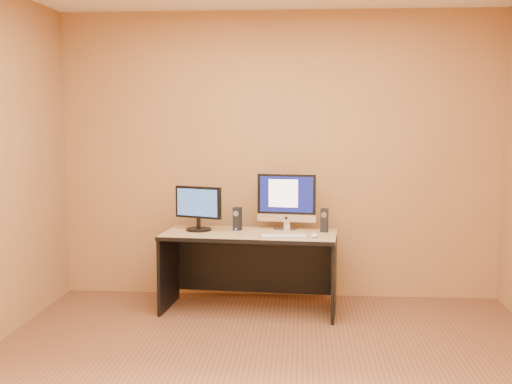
# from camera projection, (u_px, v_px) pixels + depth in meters

# --- Properties ---
(floor) EXTENTS (4.00, 4.00, 0.00)m
(floor) POSITION_uv_depth(u_px,v_px,m) (266.00, 381.00, 4.02)
(floor) COLOR brown
(floor) RESTS_ON ground
(walls) EXTENTS (4.00, 4.00, 2.60)m
(walls) POSITION_uv_depth(u_px,v_px,m) (266.00, 174.00, 3.87)
(walls) COLOR #A37241
(walls) RESTS_ON ground
(desk) EXTENTS (1.50, 0.75, 0.67)m
(desk) POSITION_uv_depth(u_px,v_px,m) (250.00, 272.00, 5.45)
(desk) COLOR tan
(desk) RESTS_ON ground
(imac) EXTENTS (0.54, 0.26, 0.50)m
(imac) POSITION_uv_depth(u_px,v_px,m) (286.00, 201.00, 5.55)
(imac) COLOR #B8B8BD
(imac) RESTS_ON desk
(second_monitor) EXTENTS (0.49, 0.36, 0.38)m
(second_monitor) POSITION_uv_depth(u_px,v_px,m) (198.00, 209.00, 5.52)
(second_monitor) COLOR black
(second_monitor) RESTS_ON desk
(speaker_left) EXTENTS (0.08, 0.08, 0.20)m
(speaker_left) POSITION_uv_depth(u_px,v_px,m) (237.00, 219.00, 5.55)
(speaker_left) COLOR black
(speaker_left) RESTS_ON desk
(speaker_right) EXTENTS (0.07, 0.07, 0.20)m
(speaker_right) POSITION_uv_depth(u_px,v_px,m) (324.00, 220.00, 5.47)
(speaker_right) COLOR black
(speaker_right) RESTS_ON desk
(keyboard) EXTENTS (0.40, 0.15, 0.02)m
(keyboard) POSITION_uv_depth(u_px,v_px,m) (284.00, 236.00, 5.23)
(keyboard) COLOR #B5B5B9
(keyboard) RESTS_ON desk
(mouse) EXTENTS (0.05, 0.09, 0.03)m
(mouse) POSITION_uv_depth(u_px,v_px,m) (314.00, 235.00, 5.22)
(mouse) COLOR white
(mouse) RESTS_ON desk
(cable_a) EXTENTS (0.08, 0.19, 0.01)m
(cable_a) POSITION_uv_depth(u_px,v_px,m) (281.00, 227.00, 5.67)
(cable_a) COLOR black
(cable_a) RESTS_ON desk
(cable_b) EXTENTS (0.11, 0.13, 0.01)m
(cable_b) POSITION_uv_depth(u_px,v_px,m) (280.00, 227.00, 5.67)
(cable_b) COLOR black
(cable_b) RESTS_ON desk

